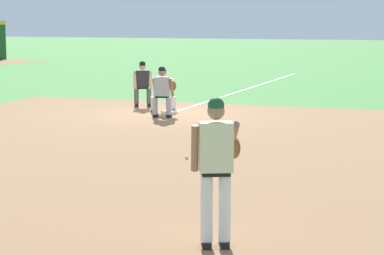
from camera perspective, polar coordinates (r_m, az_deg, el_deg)
The scene contains 9 objects.
ground_plane at distance 22.05m, azimuth -1.75°, elevation 1.03°, with size 160.00×160.00×0.00m, color #47843D.
infield_dirt_patch at distance 15.61m, azimuth -0.71°, elevation -1.97°, with size 18.00×18.00×0.01m, color #936B47.
foul_line_stripe at distance 30.20m, azimuth 4.38°, elevation 3.00°, with size 17.30×0.10×0.00m, color white.
first_base_bag at distance 22.04m, azimuth -1.75°, elevation 1.15°, with size 0.38×0.38×0.09m, color white.
baseball at distance 14.99m, azimuth -0.41°, elevation -2.27°, with size 0.07×0.07×0.07m, color white.
pitcher at distance 9.06m, azimuth 1.91°, elevation -2.70°, with size 0.82×0.59×1.86m.
first_baseman at distance 22.27m, azimuth -2.15°, elevation 3.00°, with size 0.84×0.99×1.34m.
baserunner at distance 21.18m, azimuth -2.31°, elevation 2.89°, with size 0.49×0.63×1.46m.
umpire at distance 23.86m, azimuth -3.79°, elevation 3.49°, with size 0.61×0.67×1.46m.
Camera 1 is at (-20.29, -8.15, 2.79)m, focal length 70.00 mm.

